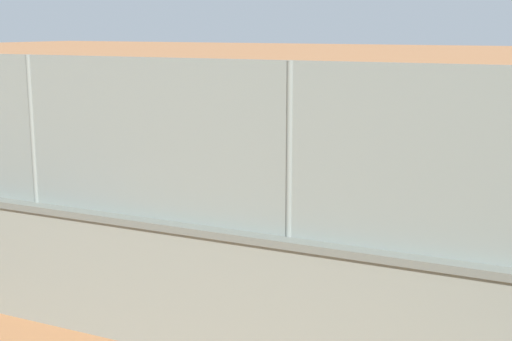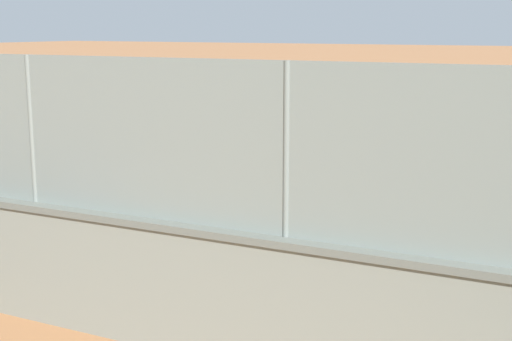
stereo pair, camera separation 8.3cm
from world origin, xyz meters
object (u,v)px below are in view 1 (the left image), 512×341
player_near_wall_returning (328,145)px  sports_ball (94,180)px  player_baseline_waiting (436,228)px  player_crossing_court (165,177)px

player_near_wall_returning → sports_ball: (1.23, 6.84, 0.35)m
sports_ball → player_baseline_waiting: bearing=-172.2°
player_baseline_waiting → sports_ball: size_ratio=14.90×
player_crossing_court → player_baseline_waiting: size_ratio=0.92×
player_crossing_court → player_near_wall_returning: 4.91m
player_baseline_waiting → player_crossing_court: bearing=-14.5°
player_near_wall_returning → sports_ball: bearing=79.8°
player_baseline_waiting → player_near_wall_returning: bearing=-56.6°
player_near_wall_returning → player_baseline_waiting: (-4.04, 6.12, 0.07)m
player_baseline_waiting → sports_ball: 5.33m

